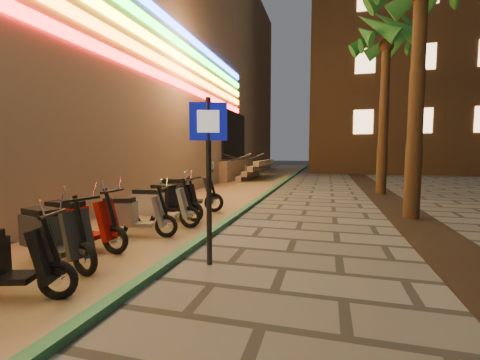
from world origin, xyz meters
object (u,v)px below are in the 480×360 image
(scooter_10, at_px, (171,200))
(scooter_11, at_px, (184,193))
(pedestrian_sign, at_px, (209,158))
(scooter_8, at_px, (131,215))
(scooter_9, at_px, (158,206))
(scooter_6, at_px, (52,235))
(scooter_7, at_px, (77,223))

(scooter_10, distance_m, scooter_11, 0.95)
(pedestrian_sign, distance_m, scooter_8, 2.66)
(scooter_9, bearing_deg, scooter_11, 89.20)
(pedestrian_sign, distance_m, scooter_11, 4.62)
(scooter_6, height_order, scooter_7, scooter_6)
(scooter_8, xyz_separation_m, scooter_9, (0.06, 0.97, 0.04))
(pedestrian_sign, distance_m, scooter_10, 3.84)
(scooter_7, height_order, scooter_11, scooter_11)
(scooter_9, bearing_deg, scooter_8, -100.08)
(scooter_6, xyz_separation_m, scooter_10, (0.09, 3.65, 0.00))
(scooter_8, distance_m, scooter_11, 2.80)
(scooter_6, xyz_separation_m, scooter_11, (0.04, 4.59, 0.05))
(scooter_8, height_order, scooter_9, scooter_9)
(scooter_10, relative_size, scooter_11, 0.91)
(scooter_10, bearing_deg, scooter_9, -67.76)
(scooter_8, relative_size, scooter_10, 0.93)
(scooter_6, relative_size, scooter_11, 0.91)
(scooter_10, height_order, scooter_11, scooter_11)
(pedestrian_sign, relative_size, scooter_10, 1.57)
(pedestrian_sign, bearing_deg, scooter_11, 100.91)
(scooter_11, bearing_deg, scooter_7, -110.02)
(scooter_7, bearing_deg, scooter_8, 69.76)
(scooter_6, distance_m, scooter_11, 4.59)
(scooter_11, bearing_deg, pedestrian_sign, -76.08)
(pedestrian_sign, bearing_deg, scooter_10, 107.52)
(scooter_8, relative_size, scooter_11, 0.85)
(pedestrian_sign, height_order, scooter_10, pedestrian_sign)
(scooter_6, bearing_deg, scooter_7, 121.24)
(pedestrian_sign, height_order, scooter_7, pedestrian_sign)
(scooter_6, height_order, scooter_9, scooter_9)
(scooter_9, bearing_deg, scooter_6, -101.20)
(scooter_6, height_order, scooter_11, scooter_11)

